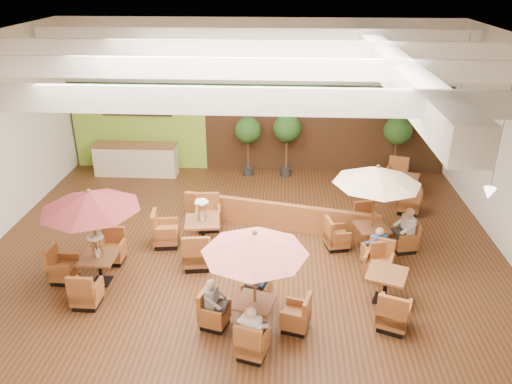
# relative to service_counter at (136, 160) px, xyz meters

# --- Properties ---
(room) EXTENTS (14.04, 14.00, 5.52)m
(room) POSITION_rel_service_counter_xyz_m (4.65, -3.88, 3.05)
(room) COLOR #381E0F
(room) RESTS_ON ground
(service_counter) EXTENTS (3.00, 0.75, 1.18)m
(service_counter) POSITION_rel_service_counter_xyz_m (0.00, 0.00, 0.00)
(service_counter) COLOR beige
(service_counter) RESTS_ON ground
(booth_divider) EXTENTS (5.77, 1.46, 0.81)m
(booth_divider) POSITION_rel_service_counter_xyz_m (5.32, -3.86, -0.18)
(booth_divider) COLOR brown
(booth_divider) RESTS_ON ground
(table_0) EXTENTS (2.38, 2.44, 2.52)m
(table_0) POSITION_rel_service_counter_xyz_m (0.97, -6.88, 1.22)
(table_0) COLOR brown
(table_0) RESTS_ON ground
(table_1) EXTENTS (2.43, 2.43, 2.38)m
(table_1) POSITION_rel_service_counter_xyz_m (4.90, -8.34, 1.06)
(table_1) COLOR brown
(table_1) RESTS_ON ground
(table_2) EXTENTS (2.53, 2.53, 2.49)m
(table_2) POSITION_rel_service_counter_xyz_m (7.84, -4.91, 1.12)
(table_2) COLOR brown
(table_2) RESTS_ON ground
(table_3) EXTENTS (1.93, 2.82, 1.59)m
(table_3) POSITION_rel_service_counter_xyz_m (2.99, -5.04, -0.12)
(table_3) COLOR brown
(table_3) RESTS_ON ground
(table_4) EXTENTS (1.11, 2.74, 0.97)m
(table_4) POSITION_rel_service_counter_xyz_m (7.84, -7.21, -0.21)
(table_4) COLOR brown
(table_4) RESTS_ON ground
(table_5) EXTENTS (1.17, 2.90, 1.03)m
(table_5) POSITION_rel_service_counter_xyz_m (9.37, -1.60, -0.19)
(table_5) COLOR brown
(table_5) RESTS_ON ground
(topiary_0) EXTENTS (0.95, 0.95, 2.20)m
(topiary_0) POSITION_rel_service_counter_xyz_m (4.13, 0.20, 1.06)
(topiary_0) COLOR black
(topiary_0) RESTS_ON ground
(topiary_1) EXTENTS (1.00, 1.00, 2.32)m
(topiary_1) POSITION_rel_service_counter_xyz_m (5.52, 0.20, 1.15)
(topiary_1) COLOR black
(topiary_1) RESTS_ON ground
(topiary_2) EXTENTS (0.99, 0.99, 2.30)m
(topiary_2) POSITION_rel_service_counter_xyz_m (9.41, 0.20, 1.13)
(topiary_2) COLOR black
(topiary_2) RESTS_ON ground
(diner_0) EXTENTS (0.43, 0.39, 0.77)m
(diner_0) POSITION_rel_service_counter_xyz_m (4.90, -9.20, 0.17)
(diner_0) COLOR silver
(diner_0) RESTS_ON ground
(diner_1) EXTENTS (0.42, 0.40, 0.75)m
(diner_1) POSITION_rel_service_counter_xyz_m (4.90, -7.47, 0.16)
(diner_1) COLOR blue
(diner_1) RESTS_ON ground
(diner_2) EXTENTS (0.34, 0.38, 0.72)m
(diner_2) POSITION_rel_service_counter_xyz_m (4.03, -8.34, 0.14)
(diner_2) COLOR gray
(diner_2) RESTS_ON ground
(diner_3) EXTENTS (0.40, 0.37, 0.72)m
(diner_3) POSITION_rel_service_counter_xyz_m (7.84, -5.82, 0.15)
(diner_3) COLOR blue
(diner_3) RESTS_ON ground
(diner_4) EXTENTS (0.39, 0.44, 0.82)m
(diner_4) POSITION_rel_service_counter_xyz_m (8.75, -4.91, 0.18)
(diner_4) COLOR silver
(diner_4) RESTS_ON ground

